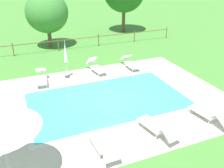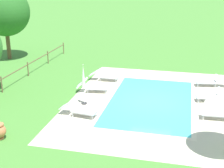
# 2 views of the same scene
# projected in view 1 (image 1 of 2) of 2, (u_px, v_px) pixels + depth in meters

# --- Properties ---
(ground_plane) EXTENTS (160.00, 160.00, 0.00)m
(ground_plane) POSITION_uv_depth(u_px,v_px,m) (108.00, 100.00, 12.91)
(ground_plane) COLOR #478433
(pool_deck_paving) EXTENTS (12.56, 9.23, 0.01)m
(pool_deck_paving) POSITION_uv_depth(u_px,v_px,m) (108.00, 99.00, 12.91)
(pool_deck_paving) COLOR beige
(pool_deck_paving) RESTS_ON ground
(swimming_pool_water) EXTENTS (7.98, 4.65, 0.01)m
(swimming_pool_water) POSITION_uv_depth(u_px,v_px,m) (108.00, 99.00, 12.91)
(swimming_pool_water) COLOR #42CCD6
(swimming_pool_water) RESTS_ON ground
(pool_coping_rim) EXTENTS (8.46, 5.13, 0.01)m
(pool_coping_rim) POSITION_uv_depth(u_px,v_px,m) (108.00, 99.00, 12.91)
(pool_coping_rim) COLOR beige
(pool_coping_rim) RESTS_ON ground
(sun_lounger_north_near_steps) EXTENTS (0.88, 2.00, 0.92)m
(sun_lounger_north_near_steps) POSITION_uv_depth(u_px,v_px,m) (96.00, 67.00, 16.06)
(sun_lounger_north_near_steps) COLOR white
(sun_lounger_north_near_steps) RESTS_ON ground
(sun_lounger_north_mid) EXTENTS (0.68, 1.85, 1.01)m
(sun_lounger_north_mid) POSITION_uv_depth(u_px,v_px,m) (103.00, 144.00, 9.09)
(sun_lounger_north_mid) COLOR white
(sun_lounger_north_mid) RESTS_ON ground
(sun_lounger_north_far) EXTENTS (0.86, 2.08, 0.81)m
(sun_lounger_north_far) POSITION_uv_depth(u_px,v_px,m) (42.00, 77.00, 14.58)
(sun_lounger_north_far) COLOR white
(sun_lounger_north_far) RESTS_ON ground
(sun_lounger_north_end) EXTENTS (0.99, 2.07, 0.85)m
(sun_lounger_north_end) POSITION_uv_depth(u_px,v_px,m) (157.00, 126.00, 10.12)
(sun_lounger_north_end) COLOR white
(sun_lounger_north_end) RESTS_ON ground
(sun_lounger_south_near_corner) EXTENTS (0.61, 2.03, 0.80)m
(sun_lounger_south_near_corner) POSITION_uv_depth(u_px,v_px,m) (130.00, 63.00, 16.76)
(sun_lounger_south_near_corner) COLOR white
(sun_lounger_south_near_corner) RESTS_ON ground
(sun_lounger_south_mid) EXTENTS (0.91, 2.09, 0.81)m
(sun_lounger_south_mid) POSITION_uv_depth(u_px,v_px,m) (209.00, 113.00, 11.04)
(sun_lounger_south_mid) COLOR white
(sun_lounger_south_mid) RESTS_ON ground
(patio_umbrella_closed_row_west) EXTENTS (0.32, 0.32, 2.35)m
(patio_umbrella_closed_row_west) POSITION_uv_depth(u_px,v_px,m) (66.00, 55.00, 14.86)
(patio_umbrella_closed_row_west) COLOR #383838
(patio_umbrella_closed_row_west) RESTS_ON ground
(perimeter_fence) EXTENTS (20.97, 0.08, 1.05)m
(perimeter_fence) POSITION_uv_depth(u_px,v_px,m) (58.00, 43.00, 20.03)
(perimeter_fence) COLOR brown
(perimeter_fence) RESTS_ON ground
(tree_far_west) EXTENTS (3.45, 3.45, 4.57)m
(tree_far_west) POSITION_uv_depth(u_px,v_px,m) (47.00, 12.00, 20.08)
(tree_far_west) COLOR brown
(tree_far_west) RESTS_ON ground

